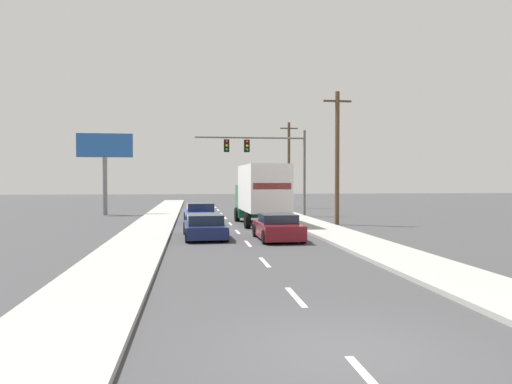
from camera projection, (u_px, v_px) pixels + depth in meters
ground_plane at (229, 222)px, 32.71m from camera, size 140.00×140.00×0.00m
sidewalk_right at (318, 227)px, 28.38m from camera, size 2.59×80.00×0.14m
sidewalk_left at (149, 230)px, 27.12m from camera, size 2.59×80.00×0.14m
lane_markings at (234, 227)px, 29.02m from camera, size 0.14×57.00×0.01m
car_blue at (200, 214)px, 31.86m from camera, size 2.17×4.43×1.34m
car_navy at (205, 227)px, 23.68m from camera, size 2.13×4.64×1.17m
box_truck at (261, 191)px, 30.51m from camera, size 2.76×7.74×3.75m
car_maroon at (278, 228)px, 22.92m from camera, size 1.99×4.03×1.22m
traffic_signal_mast at (260, 153)px, 38.01m from camera, size 8.72×0.69×6.79m
utility_pole_mid at (337, 156)px, 30.77m from camera, size 1.80×0.28×8.42m
utility_pole_far at (289, 164)px, 49.69m from camera, size 1.80×0.28×8.74m
roadside_billboard at (105, 156)px, 39.64m from camera, size 4.46×0.36×6.65m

